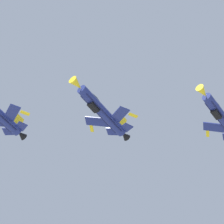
# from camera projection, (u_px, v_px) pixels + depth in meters

# --- Properties ---
(fighter_jet_left_wing) EXTENTS (15.61, 9.96, 4.68)m
(fighter_jet_left_wing) POSITION_uv_depth(u_px,v_px,m) (101.00, 110.00, 93.80)
(fighter_jet_left_wing) COLOR navy
(fighter_jet_right_wing) EXTENTS (15.61, 9.85, 4.83)m
(fighter_jet_right_wing) POSITION_uv_depth(u_px,v_px,m) (222.00, 117.00, 96.98)
(fighter_jet_right_wing) COLOR navy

